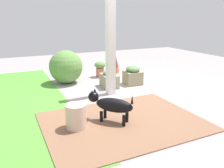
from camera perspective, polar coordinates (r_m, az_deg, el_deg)
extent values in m
plane|color=#A49797|center=(4.72, 1.75, -3.23)|extent=(12.00, 12.00, 0.00)
cube|color=#896046|center=(3.65, 2.73, -9.22)|extent=(1.80, 2.40, 0.02)
cube|color=white|center=(4.69, -0.35, 10.75)|extent=(0.16, 0.16, 2.25)
cube|color=gray|center=(5.59, 5.12, 1.54)|extent=(0.40, 0.41, 0.32)
ellipsoid|color=#628852|center=(5.54, 5.18, 3.70)|extent=(0.34, 0.34, 0.15)
cube|color=gray|center=(5.35, -0.68, 0.81)|extent=(0.51, 0.40, 0.30)
ellipsoid|color=gray|center=(5.30, -0.69, 2.90)|extent=(0.30, 0.30, 0.13)
sphere|color=#5F9045|center=(5.73, -11.30, 4.17)|extent=(0.81, 0.81, 0.81)
cylinder|color=#C97249|center=(6.73, 0.54, 3.52)|extent=(0.28, 0.28, 0.17)
cone|color=brown|center=(6.66, 0.55, 6.33)|extent=(0.25, 0.25, 0.50)
cylinder|color=#BF6750|center=(6.27, -2.97, 2.89)|extent=(0.21, 0.21, 0.25)
ellipsoid|color=#5F8744|center=(6.23, -3.00, 4.72)|extent=(0.30, 0.30, 0.18)
ellipsoid|color=black|center=(3.51, 0.53, -5.26)|extent=(0.58, 0.54, 0.22)
sphere|color=black|center=(3.62, -4.57, -3.16)|extent=(0.17, 0.17, 0.17)
cone|color=black|center=(3.55, -4.95, -1.96)|extent=(0.05, 0.05, 0.07)
cone|color=black|center=(3.63, -4.27, -1.54)|extent=(0.05, 0.05, 0.07)
cylinder|color=black|center=(3.60, -2.64, -8.14)|extent=(0.05, 0.05, 0.18)
cylinder|color=black|center=(3.72, -1.72, -7.33)|extent=(0.05, 0.05, 0.18)
cylinder|color=black|center=(3.47, 2.94, -9.12)|extent=(0.05, 0.05, 0.18)
cylinder|color=black|center=(3.59, 3.70, -8.23)|extent=(0.05, 0.05, 0.18)
cone|color=black|center=(3.38, 4.99, -3.79)|extent=(0.04, 0.04, 0.14)
cylinder|color=beige|center=(3.41, -8.86, -8.00)|extent=(0.30, 0.30, 0.38)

